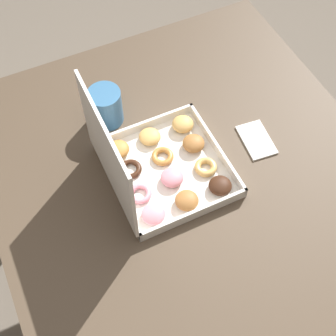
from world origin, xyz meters
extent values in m
plane|color=#6B6054|center=(0.00, 0.00, 0.00)|extent=(8.00, 8.00, 0.00)
cube|color=#4C3D2D|center=(0.00, 0.00, 0.76)|extent=(1.10, 1.03, 0.03)
cylinder|color=#4C3D2D|center=(0.50, -0.46, 0.37)|extent=(0.06, 0.06, 0.75)
cylinder|color=#4C3D2D|center=(0.50, 0.46, 0.37)|extent=(0.06, 0.06, 0.75)
cube|color=silver|center=(0.02, 0.04, 0.78)|extent=(0.32, 0.30, 0.01)
cube|color=white|center=(0.02, -0.10, 0.80)|extent=(0.32, 0.01, 0.03)
cube|color=white|center=(0.02, 0.19, 0.80)|extent=(0.32, 0.01, 0.03)
cube|color=white|center=(-0.13, 0.04, 0.80)|extent=(0.01, 0.30, 0.03)
cube|color=white|center=(0.18, 0.04, 0.80)|extent=(0.01, 0.30, 0.03)
cube|color=white|center=(0.02, 0.20, 0.94)|extent=(0.32, 0.01, 0.27)
ellipsoid|color=#381E11|center=(-0.09, -0.05, 0.80)|extent=(0.06, 0.06, 0.03)
torus|color=tan|center=(-0.02, -0.05, 0.79)|extent=(0.06, 0.06, 0.02)
ellipsoid|color=#9E6633|center=(0.06, -0.05, 0.80)|extent=(0.06, 0.06, 0.03)
ellipsoid|color=tan|center=(0.13, -0.05, 0.80)|extent=(0.06, 0.06, 0.03)
ellipsoid|color=#9E6633|center=(-0.09, 0.04, 0.80)|extent=(0.06, 0.06, 0.03)
ellipsoid|color=pink|center=(-0.01, 0.05, 0.80)|extent=(0.06, 0.06, 0.03)
torus|color=#B77A38|center=(0.06, 0.04, 0.79)|extent=(0.06, 0.06, 0.02)
ellipsoid|color=tan|center=(0.14, 0.05, 0.80)|extent=(0.06, 0.06, 0.03)
ellipsoid|color=pink|center=(-0.09, 0.14, 0.80)|extent=(0.06, 0.06, 0.03)
torus|color=pink|center=(-0.02, 0.14, 0.79)|extent=(0.06, 0.06, 0.01)
torus|color=#381E11|center=(0.06, 0.13, 0.79)|extent=(0.06, 0.06, 0.01)
ellipsoid|color=#B77A38|center=(0.13, 0.14, 0.80)|extent=(0.06, 0.06, 0.03)
cylinder|color=teal|center=(0.26, 0.12, 0.83)|extent=(0.09, 0.09, 0.11)
cylinder|color=black|center=(0.26, 0.12, 0.88)|extent=(0.08, 0.08, 0.01)
cube|color=white|center=(0.01, -0.22, 0.78)|extent=(0.13, 0.09, 0.01)
camera|label=1|loc=(-0.58, 0.33, 1.84)|focal=50.00mm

